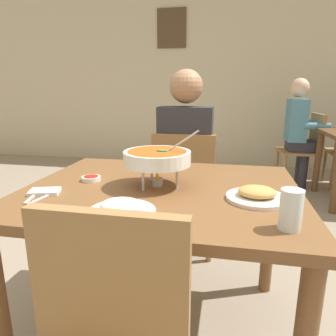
{
  "coord_description": "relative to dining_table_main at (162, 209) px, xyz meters",
  "views": [
    {
      "loc": [
        0.28,
        -1.27,
        1.18
      ],
      "look_at": [
        0.0,
        0.15,
        0.81
      ],
      "focal_mm": 32.56,
      "sensor_mm": 36.0,
      "label": 1
    }
  ],
  "objects": [
    {
      "name": "diner_main",
      "position": [
        0.0,
        0.81,
        0.1
      ],
      "size": [
        0.4,
        0.45,
        1.31
      ],
      "color": "#2D2D38",
      "rests_on": "ground_plane"
    },
    {
      "name": "rice_plate",
      "position": [
        -0.07,
        -0.33,
        0.13
      ],
      "size": [
        0.24,
        0.24,
        0.06
      ],
      "color": "white",
      "rests_on": "dining_table_main"
    },
    {
      "name": "curry_bowl",
      "position": [
        -0.02,
        0.02,
        0.24
      ],
      "size": [
        0.33,
        0.3,
        0.26
      ],
      "color": "silver",
      "rests_on": "dining_table_main"
    },
    {
      "name": "napkin_folded",
      "position": [
        -0.46,
        -0.18,
        0.11
      ],
      "size": [
        0.14,
        0.11,
        0.02
      ],
      "primitive_type": "cube",
      "rotation": [
        0.0,
        0.0,
        0.29
      ],
      "color": "white",
      "rests_on": "dining_table_main"
    },
    {
      "name": "chair_bg_middle",
      "position": [
        1.24,
        2.67,
        -0.14
      ],
      "size": [
        0.47,
        0.47,
        0.9
      ],
      "color": "olive",
      "rests_on": "ground_plane"
    },
    {
      "name": "dining_table_main",
      "position": [
        0.0,
        0.0,
        0.0
      ],
      "size": [
        1.21,
        0.97,
        0.76
      ],
      "color": "brown",
      "rests_on": "ground_plane"
    },
    {
      "name": "sauce_dish",
      "position": [
        -0.35,
        0.03,
        0.12
      ],
      "size": [
        0.09,
        0.09,
        0.02
      ],
      "color": "white",
      "rests_on": "dining_table_main"
    },
    {
      "name": "patron_bg_middle",
      "position": [
        1.13,
        2.67,
        0.1
      ],
      "size": [
        0.45,
        0.4,
        1.31
      ],
      "color": "#2D2D38",
      "rests_on": "ground_plane"
    },
    {
      "name": "ground_plane",
      "position": [
        0.0,
        0.0,
        -0.65
      ],
      "size": [
        16.0,
        16.0,
        0.0
      ],
      "primitive_type": "plane",
      "color": "gray"
    },
    {
      "name": "cafe_rear_partition",
      "position": [
        0.0,
        3.67,
        0.85
      ],
      "size": [
        10.0,
        0.1,
        3.0
      ],
      "primitive_type": "cube",
      "color": "beige",
      "rests_on": "ground_plane"
    },
    {
      "name": "spoon_utensil",
      "position": [
        -0.43,
        -0.23,
        0.11
      ],
      "size": [
        0.04,
        0.17,
        0.01
      ],
      "primitive_type": "cube",
      "rotation": [
        0.0,
        0.0,
        -0.15
      ],
      "color": "silver",
      "rests_on": "dining_table_main"
    },
    {
      "name": "appetizer_plate",
      "position": [
        0.4,
        -0.09,
        0.13
      ],
      "size": [
        0.24,
        0.24,
        0.06
      ],
      "color": "white",
      "rests_on": "dining_table_main"
    },
    {
      "name": "fork_utensil",
      "position": [
        -0.48,
        -0.23,
        0.11
      ],
      "size": [
        0.05,
        0.17,
        0.01
      ],
      "primitive_type": "cube",
      "rotation": [
        0.0,
        0.0,
        0.25
      ],
      "color": "silver",
      "rests_on": "dining_table_main"
    },
    {
      "name": "picture_frame_hung",
      "position": [
        -0.62,
        3.61,
        1.42
      ],
      "size": [
        0.44,
        0.03,
        0.56
      ],
      "primitive_type": "cube",
      "color": "#4C3823"
    },
    {
      "name": "drink_glass",
      "position": [
        0.48,
        -0.34,
        0.17
      ],
      "size": [
        0.07,
        0.07,
        0.13
      ],
      "color": "silver",
      "rests_on": "dining_table_main"
    },
    {
      "name": "chair_diner_main",
      "position": [
        -0.0,
        0.77,
        -0.14
      ],
      "size": [
        0.44,
        0.44,
        0.9
      ],
      "color": "olive",
      "rests_on": "ground_plane"
    }
  ]
}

